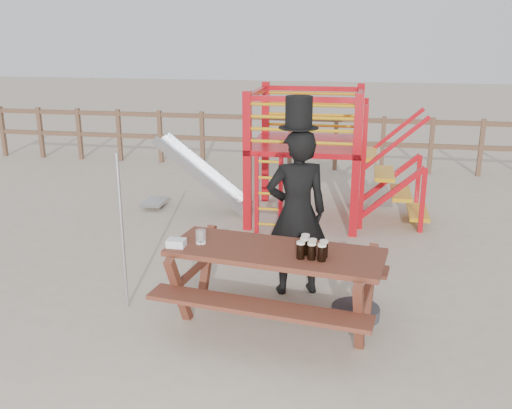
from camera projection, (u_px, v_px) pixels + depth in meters
name	position (u px, v px, depth m)	size (l,w,h in m)	color
ground	(250.00, 319.00, 6.05)	(60.00, 60.00, 0.00)	#B9A68F
back_fence	(313.00, 136.00, 12.41)	(15.09, 0.09, 1.20)	brown
playground_fort	(302.00, 152.00, 9.08)	(4.71, 1.84, 2.10)	red
picnic_table	(275.00, 278.00, 5.79)	(2.32, 1.76, 0.83)	maroon
man_with_hat	(297.00, 208.00, 6.40)	(0.82, 0.67, 2.27)	black
metal_pole	(122.00, 233.00, 6.05)	(0.04, 0.04, 1.73)	#B2B2B7
parasol_base	(355.00, 312.00, 6.06)	(0.51, 0.51, 0.22)	#3B3B41
paper_bag	(176.00, 243.00, 5.76)	(0.18, 0.14, 0.08)	white
stout_pints	(311.00, 248.00, 5.50)	(0.30, 0.32, 0.17)	black
empty_glasses	(201.00, 237.00, 5.84)	(0.11, 0.09, 0.15)	silver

